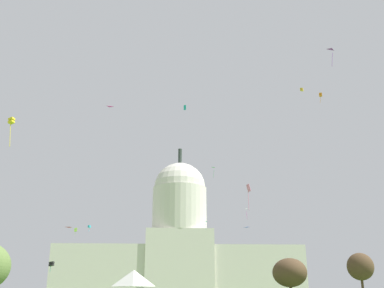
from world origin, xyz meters
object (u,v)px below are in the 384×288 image
Objects in this scene: kite_white_mid at (245,211)px; kite_yellow_mid at (11,122)px; kite_orange_high at (321,95)px; tree_east_mid at (290,273)px; kite_magenta_high at (110,109)px; kite_black_low at (52,264)px; kite_violet_high at (332,51)px; kite_pink_mid at (249,190)px; kite_cyan_mid at (89,227)px; tree_east_near at (360,267)px; kite_turquoise_mid at (205,223)px; kite_gold_high at (302,90)px; kite_lime_mid at (76,230)px; capitol_building at (179,251)px; kite_green_high at (214,169)px; kite_turquoise_high at (185,108)px; kite_red_mid at (70,228)px; kite_blue_mid at (247,228)px.

kite_yellow_mid is at bearing 14.11° from kite_white_mid.
tree_east_mid is at bearing -15.72° from kite_orange_high.
kite_black_low is (-7.40, -22.16, -46.98)m from kite_magenta_high.
kite_pink_mid is at bearing -163.67° from kite_violet_high.
kite_pink_mid is at bearing -117.45° from kite_black_low.
kite_cyan_mid is 0.65× the size of kite_white_mid.
tree_east_near is 79.49m from kite_turquoise_mid.
kite_gold_high is (23.17, 37.43, 37.22)m from kite_pink_mid.
kite_orange_high is 0.93× the size of kite_turquoise_mid.
kite_magenta_high is (-31.71, 52.61, 36.59)m from kite_pink_mid.
kite_turquoise_mid reaches higher than kite_lime_mid.
kite_white_mid is 134.40m from kite_yellow_mid.
kite_yellow_mid is at bearing -166.75° from kite_violet_high.
capitol_building is 57.48× the size of kite_magenta_high.
kite_green_high reaches higher than kite_turquoise_mid.
kite_lime_mid reaches higher than kite_black_low.
kite_orange_high is (36.92, -5.66, 2.27)m from kite_turquoise_high.
kite_turquoise_high is 0.37× the size of kite_white_mid.
kite_cyan_mid is at bearing 148.36° from kite_green_high.
kite_yellow_mid reaches higher than kite_pink_mid.
kite_magenta_high reaches higher than kite_turquoise_mid.
kite_cyan_mid is 1.10× the size of kite_black_low.
tree_east_near is at bearing -136.86° from kite_orange_high.
kite_turquoise_high is 0.76× the size of kite_magenta_high.
kite_violet_high is at bearing -71.64° from kite_red_mid.
kite_turquoise_high is 76.59m from kite_lime_mid.
kite_violet_high is at bearing 131.09° from kite_magenta_high.
kite_magenta_high is 0.83× the size of kite_black_low.
kite_violet_high is at bearing -114.89° from tree_east_near.
kite_black_low is at bearing 79.22° from kite_pink_mid.
kite_gold_high is (71.82, -64.06, 30.80)m from kite_lime_mid.
tree_east_mid is 4.50× the size of kite_cyan_mid.
kite_violet_high is (32.37, -27.26, 3.13)m from kite_turquoise_high.
kite_lime_mid is 59.89m from kite_magenta_high.
kite_green_high reaches higher than tree_east_mid.
kite_turquoise_mid reaches higher than tree_east_near.
tree_east_mid is 90.08m from kite_cyan_mid.
tree_east_mid reaches higher than kite_black_low.
kite_violet_high is at bearing -94.32° from kite_black_low.
kite_cyan_mid is (-44.29, 105.59, 8.29)m from kite_pink_mid.
capitol_building reaches higher than kite_magenta_high.
tree_east_mid is at bearing 74.83° from kite_gold_high.
kite_blue_mid is at bearing -67.65° from capitol_building.
kite_violet_high is at bearing 101.48° from kite_orange_high.
kite_orange_high reaches higher than kite_white_mid.
kite_violet_high reaches higher than kite_blue_mid.
kite_orange_high is at bearing -75.11° from kite_black_low.
kite_yellow_mid is (14.11, -118.32, -1.32)m from kite_lime_mid.
kite_cyan_mid is at bearing 55.26° from kite_red_mid.
kite_turquoise_high is 69.11m from kite_yellow_mid.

